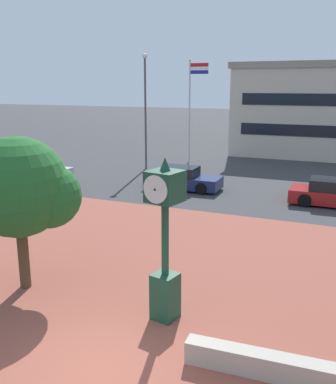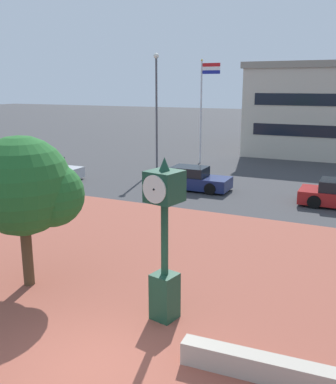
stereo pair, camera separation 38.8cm
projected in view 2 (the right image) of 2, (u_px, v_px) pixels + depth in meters
ground_plane at (94, 367)px, 9.02m from camera, size 200.00×200.00×0.00m
plaza_brick_paving at (173, 290)px, 12.44m from camera, size 44.00×15.81×0.01m
planter_wall at (259, 367)px, 8.65m from camera, size 3.22×0.58×0.50m
street_clock at (165, 238)px, 10.45m from camera, size 0.87×0.92×4.10m
plaza_tree at (28, 188)px, 12.12m from camera, size 3.02×2.81×4.38m
car_street_mid at (192, 179)px, 24.34m from camera, size 4.20×1.88×1.28m
car_street_far at (47, 169)px, 27.33m from camera, size 4.45×1.84×1.28m
flagpole_primary at (203, 104)px, 31.80m from camera, size 1.46×0.14×7.52m
street_lamp_post at (156, 101)px, 29.42m from camera, size 0.36×0.36×7.77m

